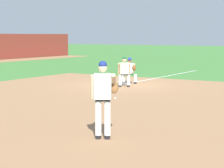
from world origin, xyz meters
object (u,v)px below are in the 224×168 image
at_px(baseball, 115,99).
at_px(baserunner, 124,70).
at_px(first_base_bag, 122,84).
at_px(first_baseman, 130,69).
at_px(pitcher, 104,95).

height_order(baseball, baserunner, baserunner).
height_order(first_base_bag, first_baseman, first_baseman).
bearing_deg(pitcher, first_baseman, 26.37).
height_order(first_baseman, baserunner, baserunner).
distance_m(baseball, pitcher, 6.45).
bearing_deg(baserunner, first_base_bag, 36.60).
bearing_deg(first_baseman, baseball, -156.44).
bearing_deg(first_baseman, baserunner, -161.46).
height_order(first_base_bag, pitcher, pitcher).
bearing_deg(first_base_bag, baserunner, -143.40).
height_order(pitcher, first_baseman, pitcher).
bearing_deg(pitcher, first_base_bag, 28.16).
bearing_deg(baserunner, baseball, -154.71).
xyz_separation_m(first_base_bag, pitcher, (-10.05, -5.38, 1.01)).
relative_size(first_base_bag, baserunner, 0.26).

